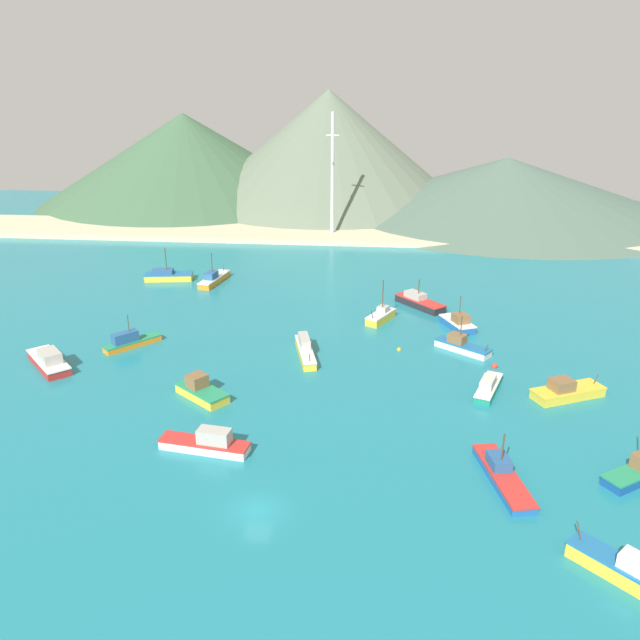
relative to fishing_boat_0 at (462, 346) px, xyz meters
The scene contains 24 objects.
ground 24.02m from the fishing_boat_0, 159.48° to the right, with size 260.00×280.00×0.50m.
fishing_boat_0 is the anchor object (origin of this frame).
fishing_boat_1 41.55m from the fishing_boat_0, 135.30° to the right, with size 9.93×3.62×2.64m.
fishing_boat_2 22.62m from the fishing_boat_0, 169.98° to the right, with size 4.32×10.44×2.55m.
fishing_boat_3 8.98m from the fishing_boat_0, 87.28° to the left, with size 5.44×7.51×5.50m.
fishing_boat_4 52.45m from the fishing_boat_0, 147.14° to the left, with size 4.10×10.47×6.10m.
fishing_boat_5 31.45m from the fishing_boat_0, 89.26° to the right, with size 4.66×10.98×4.85m.
fishing_boat_6 32.90m from the fishing_boat_0, 65.55° to the right, with size 7.65×6.16×6.88m.
fishing_boat_7 61.16m from the fishing_boat_0, 151.12° to the left, with size 9.66×4.70×6.50m.
fishing_boat_8 16.02m from the fishing_boat_0, 136.90° to the left, with size 5.01×6.96×6.85m.
fishing_boat_9 48.28m from the fishing_boat_0, behind, with size 7.17×7.81×4.96m.
fishing_boat_10 44.16m from the fishing_boat_0, 80.45° to the right, with size 7.22×7.04×2.99m.
fishing_boat_11 12.99m from the fishing_boat_0, 81.80° to the right, with size 4.68×8.21×2.26m.
fishing_boat_12 19.39m from the fishing_boat_0, 105.47° to the left, with size 8.70×9.33×4.90m.
fishing_boat_13 37.84m from the fishing_boat_0, 152.21° to the right, with size 7.67×6.91×2.81m.
fishing_boat_14 57.55m from the fishing_boat_0, 168.70° to the right, with size 9.17×9.29×2.73m.
fishing_boat_15 17.35m from the fishing_boat_0, 49.70° to the right, with size 9.59×6.59×2.59m.
buoy_1 6.51m from the fishing_boat_0, 53.18° to the right, with size 0.88×0.88×0.88m.
buoy_2 9.02m from the fishing_boat_0, behind, with size 0.61×0.61×0.61m.
beach_strip 74.70m from the fishing_boat_0, 107.51° to the left, with size 247.00×22.45×1.20m, color beige.
hill_west 137.68m from the fishing_boat_0, 123.27° to the left, with size 93.46×93.46×27.72m.
hill_central 118.68m from the fishing_boat_0, 104.42° to the left, with size 87.55×87.55×34.76m.
hill_east 106.23m from the fishing_boat_0, 77.14° to the left, with size 102.81×102.81×16.40m.
radio_tower 74.65m from the fishing_boat_0, 109.48° to the left, with size 3.01×2.41×30.07m.
Camera 1 is at (10.32, -45.52, 36.13)m, focal length 34.86 mm.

